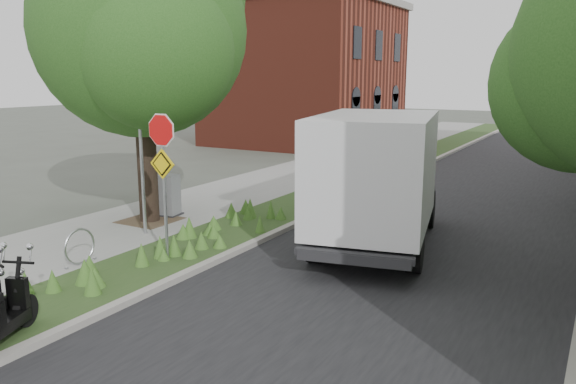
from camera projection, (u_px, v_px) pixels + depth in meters
name	position (u px, v px, depth m)	size (l,w,h in m)	color
ground	(202.00, 284.00, 10.88)	(120.00, 120.00, 0.00)	#4C5147
sidewalk_near	(279.00, 180.00, 21.43)	(3.50, 60.00, 0.12)	gray
verge	(344.00, 187.00, 20.09)	(2.00, 60.00, 0.12)	#2C491F
kerb_near	(371.00, 189.00, 19.60)	(0.20, 60.00, 0.13)	#9E9991
road	(473.00, 202.00, 17.90)	(7.00, 60.00, 0.01)	black
street_tree_main	(140.00, 42.00, 14.33)	(6.21, 5.54, 7.66)	black
bare_post	(141.00, 153.00, 13.55)	(0.08, 0.08, 4.00)	#A5A8AD
bike_hoop	(80.00, 247.00, 11.60)	(0.06, 0.78, 0.77)	#A5A8AD
sign_assembly	(162.00, 156.00, 11.59)	(0.94, 0.08, 3.22)	#A5A8AD
brick_building	(306.00, 71.00, 33.34)	(9.40, 10.40, 8.30)	maroon
box_truck	(378.00, 174.00, 12.97)	(3.48, 6.25, 2.67)	#262628
utility_cabinet	(165.00, 195.00, 15.71)	(0.94, 0.69, 1.15)	#262628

